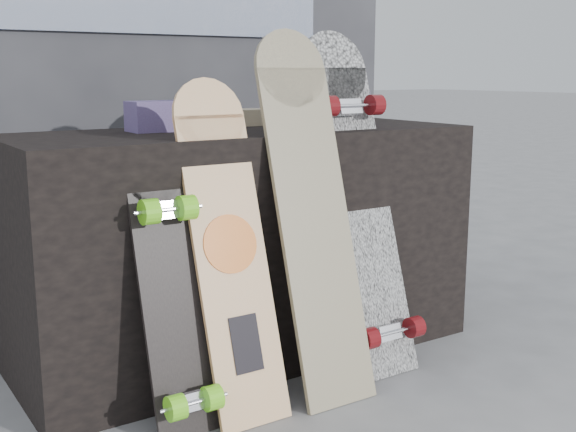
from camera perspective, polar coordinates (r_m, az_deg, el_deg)
ground at (r=2.29m, az=3.23°, el=-14.40°), size 60.00×60.00×0.00m
vendor_table at (r=2.55m, az=-3.35°, el=-2.15°), size 1.60×0.60×0.80m
booth at (r=3.25m, az=-11.20°, el=13.00°), size 2.40×0.22×2.20m
merch_box_purple at (r=2.45m, az=-10.37°, el=7.76°), size 0.18×0.12×0.10m
merch_box_small at (r=2.80m, az=4.47°, el=8.54°), size 0.14×0.14×0.12m
merch_box_flat at (r=2.70m, az=-2.61°, el=7.82°), size 0.22×0.10×0.06m
longboard_geisha at (r=2.10m, az=-4.74°, el=-1.85°), size 0.23×0.31×0.98m
longboard_celtic at (r=2.22m, az=1.86°, el=1.08°), size 0.25×0.34×1.13m
longboard_cascadia at (r=2.44m, az=5.52°, el=1.72°), size 0.26×0.42×1.14m
skateboard_dark at (r=2.03m, az=-9.09°, el=-5.69°), size 0.18×0.28×0.80m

